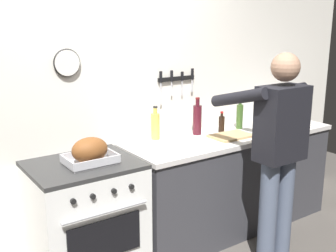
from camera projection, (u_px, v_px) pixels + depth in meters
wall_back at (88, 97)px, 3.24m from camera, size 6.00×0.13×2.60m
counter_block at (230, 179)px, 3.82m from camera, size 2.03×0.65×0.90m
stove at (86, 221)px, 3.04m from camera, size 0.76×0.67×0.90m
person_cook at (278, 147)px, 3.12m from camera, size 0.51×0.63×1.66m
roasting_pan at (90, 152)px, 2.90m from camera, size 0.35×0.26×0.19m
cutting_board at (231, 136)px, 3.59m from camera, size 0.36×0.24×0.02m
bottle_cooking_oil at (155, 125)px, 3.50m from camera, size 0.07×0.07×0.29m
bottle_soy_sauce at (222, 124)px, 3.74m from camera, size 0.05×0.05×0.19m
bottle_olive_oil at (240, 116)px, 3.86m from camera, size 0.06×0.06×0.29m
bottle_wine_red at (197, 119)px, 3.65m from camera, size 0.08×0.08×0.33m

